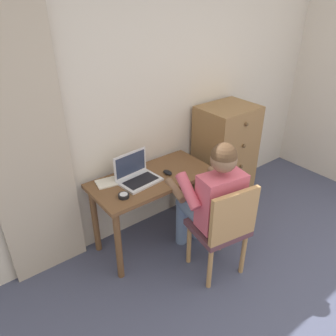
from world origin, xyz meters
name	(u,v)px	position (x,y,z in m)	size (l,w,h in m)	color
wall_back	(157,102)	(0.00, 2.20, 1.25)	(4.80, 0.05, 2.50)	beige
curtain_panel	(30,159)	(-1.21, 2.13, 1.07)	(0.61, 0.03, 2.14)	#BCAD99
desk	(152,189)	(-0.30, 1.86, 0.59)	(1.10, 0.53, 0.71)	brown
dresser	(224,158)	(0.68, 1.91, 0.57)	(0.57, 0.49, 1.15)	olive
chair	(223,227)	(-0.10, 1.17, 0.50)	(0.48, 0.46, 0.89)	brown
person_seated	(211,197)	(-0.07, 1.35, 0.68)	(0.59, 0.63, 1.21)	#6B84AD
laptop	(137,175)	(-0.44, 1.90, 0.77)	(0.36, 0.28, 0.24)	silver
computer_mouse	(168,172)	(-0.16, 1.82, 0.73)	(0.06, 0.10, 0.03)	black
desk_clock	(124,196)	(-0.67, 1.74, 0.73)	(0.09, 0.09, 0.03)	black
notebook_pad	(109,182)	(-0.66, 2.01, 0.72)	(0.21, 0.15, 0.01)	silver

